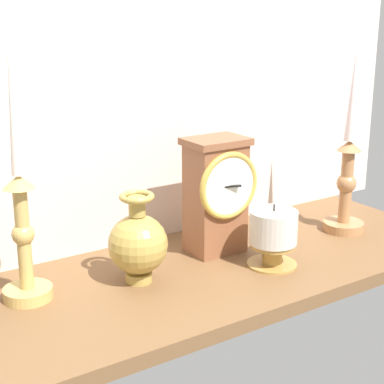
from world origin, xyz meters
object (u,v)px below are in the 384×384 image
Objects in this scene: candlestick_tall_center at (22,225)px; brass_vase_bulbous at (138,243)px; mantel_clock at (217,194)px; candlestick_tall_left at (345,172)px; pillar_candle_front at (273,235)px.

candlestick_tall_center is 18.33cm from brass_vase_bulbous.
mantel_clock is 0.55× the size of candlestick_tall_center.
candlestick_tall_left is at bearing -9.40° from mantel_clock.
candlestick_tall_center is (-35.08, 0.46, 1.02)cm from mantel_clock.
brass_vase_bulbous is (17.10, -3.93, -5.31)cm from candlestick_tall_center.
brass_vase_bulbous is (-17.98, -3.48, -4.29)cm from mantel_clock.
mantel_clock is at bearing 10.94° from brass_vase_bulbous.
candlestick_tall_left is 3.23× the size of pillar_candle_front.
mantel_clock is 1.90× the size of pillar_candle_front.
brass_vase_bulbous is at bearing -169.06° from mantel_clock.
mantel_clock is at bearing 170.60° from candlestick_tall_left.
candlestick_tall_center is 3.45× the size of pillar_candle_front.
brass_vase_bulbous is at bearing 162.72° from pillar_candle_front.
candlestick_tall_left is 0.94× the size of candlestick_tall_center.
mantel_clock reaches higher than pillar_candle_front.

